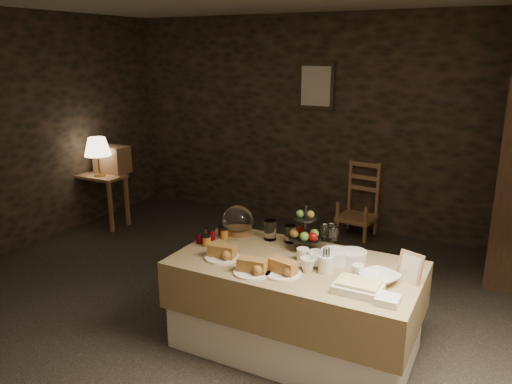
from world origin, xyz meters
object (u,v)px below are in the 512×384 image
at_px(console_table, 101,185).
at_px(fruit_stand, 305,233).
at_px(buffet_table, 295,299).
at_px(wine_rack, 112,159).
at_px(chair, 359,203).
at_px(table_lamp, 97,147).

distance_m(console_table, fruit_stand, 3.45).
bearing_deg(buffet_table, wine_rack, 153.78).
distance_m(chair, fruit_stand, 2.40).
relative_size(wine_rack, chair, 0.61).
distance_m(table_lamp, fruit_stand, 3.37).
bearing_deg(table_lamp, wine_rack, 90.00).
height_order(buffet_table, fruit_stand, fruit_stand).
bearing_deg(wine_rack, table_lamp, -90.00).
distance_m(console_table, chair, 3.22).
relative_size(table_lamp, wine_rack, 1.15).
bearing_deg(chair, wine_rack, -154.66).
bearing_deg(fruit_stand, buffet_table, -82.80).
xyz_separation_m(wine_rack, chair, (2.94, 1.01, -0.44)).
distance_m(buffet_table, chair, 2.61).
xyz_separation_m(table_lamp, chair, (2.94, 1.24, -0.64)).
bearing_deg(fruit_stand, wine_rack, 157.23).
height_order(buffet_table, console_table, buffet_table).
xyz_separation_m(buffet_table, fruit_stand, (-0.03, 0.25, 0.43)).
xyz_separation_m(buffet_table, console_table, (-3.26, 1.40, 0.13)).
distance_m(table_lamp, chair, 3.25).
relative_size(buffet_table, console_table, 2.66).
xyz_separation_m(console_table, fruit_stand, (3.23, -1.16, 0.30)).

